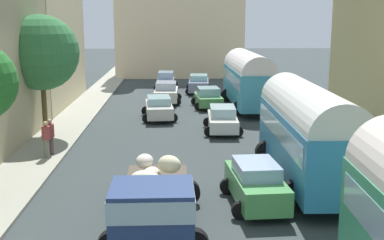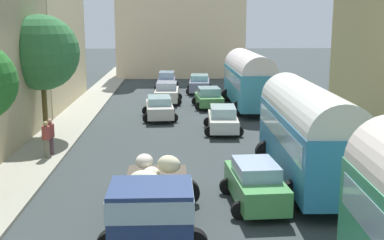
{
  "view_description": "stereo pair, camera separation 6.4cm",
  "coord_description": "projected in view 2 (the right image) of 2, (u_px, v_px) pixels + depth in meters",
  "views": [
    {
      "loc": [
        -0.89,
        -4.77,
        6.52
      ],
      "look_at": [
        0.0,
        17.33,
        1.99
      ],
      "focal_mm": 46.98,
      "sensor_mm": 36.0,
      "label": 1
    },
    {
      "loc": [
        -0.83,
        -4.77,
        6.52
      ],
      "look_at": [
        0.0,
        17.33,
        1.99
      ],
      "focal_mm": 46.98,
      "sensor_mm": 36.0,
      "label": 2
    }
  ],
  "objects": [
    {
      "name": "cargo_truck_0",
      "position": [
        153.0,
        203.0,
        14.75
      ],
      "size": [
        3.07,
        7.0,
        2.25
      ],
      "color": "navy",
      "rests_on": "ground"
    },
    {
      "name": "car_4",
      "position": [
        223.0,
        119.0,
        29.03
      ],
      "size": [
        2.3,
        4.15,
        1.5
      ],
      "color": "silver",
      "rests_on": "ground"
    },
    {
      "name": "sidewalk_left",
      "position": [
        73.0,
        120.0,
        32.16
      ],
      "size": [
        2.5,
        70.0,
        0.14
      ],
      "primitive_type": "cube",
      "color": "#9E9C8B",
      "rests_on": "ground"
    },
    {
      "name": "pedestrian_3",
      "position": [
        50.0,
        135.0,
        23.72
      ],
      "size": [
        0.41,
        0.41,
        1.85
      ],
      "color": "#533C44",
      "rests_on": "ground"
    },
    {
      "name": "car_6",
      "position": [
        199.0,
        84.0,
        44.11
      ],
      "size": [
        2.47,
        4.37,
        1.6
      ],
      "color": "gray",
      "rests_on": "ground"
    },
    {
      "name": "pedestrian_1",
      "position": [
        46.0,
        138.0,
        23.16
      ],
      "size": [
        0.53,
        0.53,
        1.85
      ],
      "color": "slate",
      "rests_on": "ground"
    },
    {
      "name": "car_2",
      "position": [
        167.0,
        81.0,
        46.22
      ],
      "size": [
        2.2,
        4.19,
        1.64
      ],
      "color": "gray",
      "rests_on": "ground"
    },
    {
      "name": "car_0",
      "position": [
        159.0,
        107.0,
        32.84
      ],
      "size": [
        2.44,
        4.39,
        1.46
      ],
      "color": "silver",
      "rests_on": "ground"
    },
    {
      "name": "parked_bus_2",
      "position": [
        249.0,
        78.0,
        36.28
      ],
      "size": [
        3.39,
        9.71,
        4.1
      ],
      "color": "teal",
      "rests_on": "ground"
    },
    {
      "name": "car_3",
      "position": [
        255.0,
        183.0,
        17.63
      ],
      "size": [
        2.32,
        3.98,
        1.58
      ],
      "color": "#4E9B51",
      "rests_on": "ground"
    },
    {
      "name": "car_5",
      "position": [
        209.0,
        98.0,
        36.85
      ],
      "size": [
        2.46,
        3.84,
        1.5
      ],
      "color": "#4D8F49",
      "rests_on": "ground"
    },
    {
      "name": "parked_bus_1",
      "position": [
        307.0,
        129.0,
        19.82
      ],
      "size": [
        3.31,
        9.19,
        3.96
      ],
      "color": "teal",
      "rests_on": "ground"
    },
    {
      "name": "distant_church",
      "position": [
        180.0,
        19.0,
        55.69
      ],
      "size": [
        13.94,
        6.0,
        17.87
      ],
      "color": "beige",
      "rests_on": "ground"
    },
    {
      "name": "building_left_3",
      "position": [
        33.0,
        45.0,
        37.3
      ],
      "size": [
        5.44,
        12.89,
        9.0
      ],
      "color": "beige",
      "rests_on": "ground"
    },
    {
      "name": "roadside_tree_2",
      "position": [
        42.0,
        53.0,
        26.97
      ],
      "size": [
        4.07,
        4.07,
        6.71
      ],
      "color": "brown",
      "rests_on": "ground"
    },
    {
      "name": "car_1",
      "position": [
        167.0,
        93.0,
        38.75
      ],
      "size": [
        2.42,
        3.88,
        1.65
      ],
      "color": "beige",
      "rests_on": "ground"
    },
    {
      "name": "ground_plane",
      "position": [
        186.0,
        120.0,
        32.44
      ],
      "size": [
        154.0,
        154.0,
        0.0
      ],
      "primitive_type": "plane",
      "color": "#333B3C"
    },
    {
      "name": "sidewalk_right",
      "position": [
        298.0,
        118.0,
        32.69
      ],
      "size": [
        2.5,
        70.0,
        0.14
      ],
      "primitive_type": "cube",
      "color": "gray",
      "rests_on": "ground"
    }
  ]
}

